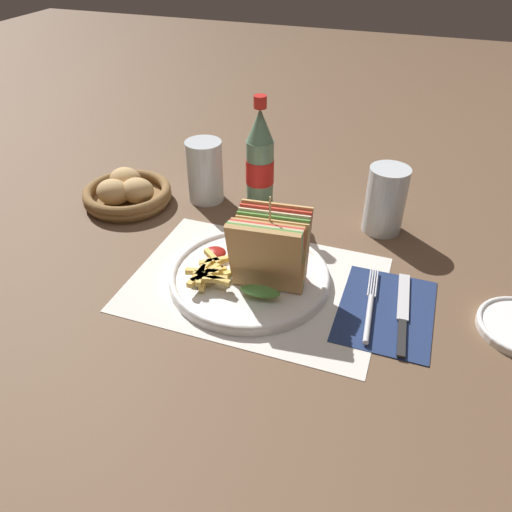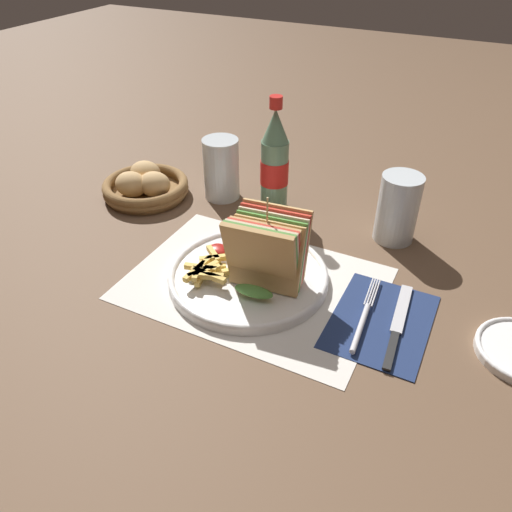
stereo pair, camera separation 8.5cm
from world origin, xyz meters
name	(u,v)px [view 2 (the right image)]	position (x,y,z in m)	size (l,w,h in m)	color
ground_plane	(255,272)	(0.00, 0.00, 0.00)	(4.00, 4.00, 0.00)	brown
placemat	(254,283)	(0.01, -0.03, 0.00)	(0.42, 0.30, 0.00)	silver
plate_main	(251,276)	(0.00, -0.02, 0.01)	(0.27, 0.27, 0.02)	white
club_sandwich	(266,251)	(0.04, -0.03, 0.07)	(0.13, 0.12, 0.16)	tan
fries_pile	(208,269)	(-0.06, -0.06, 0.03)	(0.09, 0.10, 0.02)	#E0B756
ketchup_blob	(217,251)	(-0.07, 0.00, 0.03)	(0.04, 0.03, 0.01)	maroon
napkin	(381,321)	(0.23, -0.02, 0.00)	(0.15, 0.20, 0.00)	navy
fork	(363,320)	(0.21, -0.04, 0.01)	(0.03, 0.18, 0.01)	silver
knife	(397,325)	(0.26, -0.03, 0.01)	(0.03, 0.20, 0.00)	black
coke_bottle_near	(275,162)	(-0.07, 0.23, 0.10)	(0.06, 0.06, 0.23)	slate
glass_near	(398,208)	(0.19, 0.22, 0.07)	(0.08, 0.08, 0.13)	silver
glass_far	(221,169)	(-0.19, 0.21, 0.07)	(0.08, 0.08, 0.13)	silver
bread_basket	(145,186)	(-0.34, 0.14, 0.02)	(0.19, 0.19, 0.06)	olive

